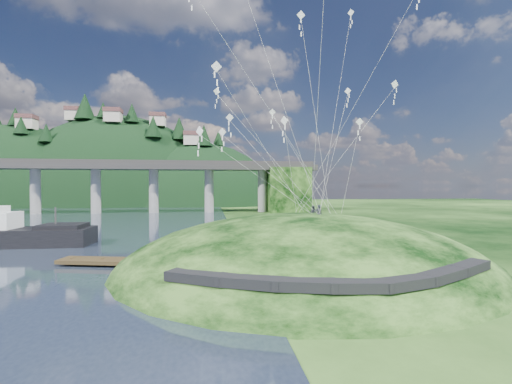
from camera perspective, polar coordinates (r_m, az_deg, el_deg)
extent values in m
plane|color=black|center=(30.35, -6.15, -13.55)|extent=(320.00, 320.00, 0.00)
ellipsoid|color=black|center=(33.82, 7.90, -14.66)|extent=(36.00, 32.00, 13.00)
cube|color=black|center=(22.10, -9.59, -13.68)|extent=(4.32, 3.62, 0.71)
cube|color=black|center=(20.60, -1.11, -14.58)|extent=(4.10, 2.97, 0.61)
cube|color=black|center=(20.22, 8.01, -14.92)|extent=(3.85, 2.37, 0.62)
cube|color=black|center=(20.81, 16.60, -14.61)|extent=(3.62, 1.83, 0.66)
cube|color=black|center=(22.34, 23.62, -13.54)|extent=(3.82, 2.27, 0.68)
cube|color=black|center=(24.71, 28.53, -11.94)|extent=(4.11, 2.97, 0.71)
cube|color=black|center=(27.71, 31.70, -10.51)|extent=(4.26, 3.43, 0.66)
cube|color=#2D2B2B|center=(111.02, -34.07, 3.60)|extent=(160.00, 9.00, 1.60)
cube|color=#2D2B2B|center=(111.10, -34.08, 4.33)|extent=(160.00, 0.40, 1.20)
cube|color=#2D2B2B|center=(114.96, -33.12, 4.22)|extent=(160.00, 0.40, 1.20)
cylinder|color=gray|center=(109.81, -32.87, 0.25)|extent=(2.60, 2.60, 13.00)
cylinder|color=gray|center=(104.16, -25.13, 0.29)|extent=(2.60, 2.60, 13.00)
cylinder|color=gray|center=(100.61, -16.68, 0.32)|extent=(2.60, 2.60, 13.00)
cylinder|color=gray|center=(99.37, -7.82, 0.34)|extent=(2.60, 2.60, 13.00)
cylinder|color=gray|center=(100.54, 1.05, 0.36)|extent=(2.60, 2.60, 13.00)
cube|color=black|center=(101.95, 5.22, 0.36)|extent=(12.00, 11.00, 13.00)
ellipsoid|color=black|center=(168.87, -34.98, -4.49)|extent=(84.00, 60.00, 80.00)
ellipsoid|color=black|center=(160.82, -21.83, -3.93)|extent=(96.00, 68.00, 88.00)
ellipsoid|color=black|center=(148.48, -9.31, -5.83)|extent=(76.00, 56.00, 72.00)
cone|color=black|center=(164.70, -35.17, 10.22)|extent=(5.61, 5.61, 7.39)
cone|color=black|center=(154.45, -34.54, 9.17)|extent=(5.08, 5.08, 6.69)
cone|color=black|center=(149.45, -31.57, 8.43)|extent=(5.29, 5.29, 6.96)
cone|color=black|center=(155.38, -26.61, 12.63)|extent=(8.01, 8.01, 10.54)
cone|color=black|center=(152.51, -24.13, 12.36)|extent=(4.97, 4.97, 6.54)
cone|color=black|center=(147.57, -19.98, 12.29)|extent=(5.83, 5.83, 7.67)
cone|color=black|center=(140.06, -16.76, 10.39)|extent=(6.47, 6.47, 8.51)
cone|color=black|center=(145.82, -12.69, 10.29)|extent=(7.13, 7.13, 9.38)
cone|color=black|center=(139.89, -8.68, 9.31)|extent=(6.56, 6.56, 8.63)
cone|color=black|center=(145.43, -6.29, 8.92)|extent=(4.88, 4.88, 6.42)
cube|color=beige|center=(159.18, -33.86, 9.38)|extent=(6.00, 5.00, 4.00)
cube|color=brown|center=(159.60, -33.87, 10.34)|extent=(6.40, 5.40, 1.60)
cube|color=beige|center=(159.57, -27.98, 11.13)|extent=(6.00, 5.00, 4.00)
cube|color=brown|center=(160.07, -27.98, 12.08)|extent=(6.40, 5.40, 1.60)
cube|color=beige|center=(146.69, -22.72, 11.39)|extent=(6.00, 5.00, 4.00)
cube|color=brown|center=(147.21, -22.72, 12.43)|extent=(6.40, 5.40, 1.60)
cube|color=beige|center=(149.29, -16.05, 11.21)|extent=(6.00, 5.00, 4.00)
cube|color=brown|center=(149.79, -16.05, 12.23)|extent=(6.40, 5.40, 1.60)
cube|color=beige|center=(140.74, -10.68, 8.44)|extent=(6.00, 5.00, 4.00)
cube|color=brown|center=(141.12, -10.68, 9.52)|extent=(6.40, 5.40, 1.60)
cube|color=black|center=(53.33, -35.54, -6.19)|extent=(19.14, 5.58, 2.25)
cube|color=black|center=(50.52, -29.52, -4.94)|extent=(5.28, 4.43, 0.52)
cylinder|color=#2D2B2B|center=(50.77, -30.43, -3.65)|extent=(0.21, 0.21, 2.60)
cube|color=#332615|center=(35.13, -19.81, -10.83)|extent=(14.45, 5.38, 0.36)
cylinder|color=#332615|center=(38.13, -28.33, -10.34)|extent=(0.31, 0.31, 1.02)
cylinder|color=#332615|center=(36.56, -24.25, -10.80)|extent=(0.31, 0.31, 1.02)
cylinder|color=#332615|center=(35.18, -19.81, -11.23)|extent=(0.31, 0.31, 1.02)
cylinder|color=#332615|center=(34.02, -15.03, -11.63)|extent=(0.31, 0.31, 1.02)
cylinder|color=#332615|center=(33.11, -9.93, -11.96)|extent=(0.31, 0.31, 1.02)
imported|color=#22252E|center=(32.81, 10.41, -2.08)|extent=(0.69, 0.50, 1.78)
imported|color=#22252E|center=(35.48, 9.50, -2.21)|extent=(0.92, 0.92, 1.50)
cube|color=white|center=(35.04, 25.39, 26.83)|extent=(0.09, 0.08, 0.45)
cube|color=white|center=(34.80, 25.38, 26.01)|extent=(0.09, 0.08, 0.45)
cube|color=white|center=(38.16, 7.49, 27.21)|extent=(0.85, 0.19, 0.84)
cube|color=white|center=(37.89, 7.49, 26.40)|extent=(0.11, 0.04, 0.49)
cube|color=white|center=(37.64, 7.49, 25.57)|extent=(0.11, 0.04, 0.49)
cube|color=white|center=(37.40, 7.48, 24.74)|extent=(0.11, 0.04, 0.49)
cube|color=white|center=(29.47, -6.62, 20.06)|extent=(0.88, 0.25, 0.86)
cube|color=white|center=(29.27, -6.62, 18.91)|extent=(0.12, 0.04, 0.51)
cube|color=white|center=(29.08, -6.61, 17.74)|extent=(0.12, 0.04, 0.51)
cube|color=white|center=(28.91, -6.61, 16.57)|extent=(0.12, 0.04, 0.51)
cube|color=white|center=(43.23, 15.06, 15.95)|extent=(0.59, 0.61, 0.80)
cube|color=white|center=(43.09, 15.06, 15.22)|extent=(0.10, 0.08, 0.47)
cube|color=white|center=(42.95, 15.05, 14.48)|extent=(0.10, 0.08, 0.47)
cube|color=white|center=(42.82, 15.05, 13.74)|extent=(0.10, 0.08, 0.47)
cube|color=white|center=(35.20, -5.65, 9.91)|extent=(0.79, 0.32, 0.81)
cube|color=white|center=(35.12, -5.65, 8.97)|extent=(0.11, 0.03, 0.48)
cube|color=white|center=(35.04, -5.64, 8.02)|extent=(0.11, 0.03, 0.48)
cube|color=white|center=(34.97, -5.64, 7.08)|extent=(0.11, 0.03, 0.48)
cube|color=white|center=(30.73, 4.73, 11.76)|extent=(0.57, 0.62, 0.79)
cube|color=white|center=(30.63, 4.73, 10.72)|extent=(0.10, 0.08, 0.46)
cube|color=white|center=(30.54, 4.73, 9.68)|extent=(0.10, 0.08, 0.46)
cube|color=white|center=(30.46, 4.73, 8.63)|extent=(0.10, 0.08, 0.46)
cube|color=white|center=(24.93, -9.37, 9.96)|extent=(0.54, 0.55, 0.73)
cube|color=white|center=(24.86, -9.36, 8.77)|extent=(0.09, 0.07, 0.43)
cube|color=white|center=(24.79, -9.36, 7.58)|extent=(0.09, 0.07, 0.43)
cube|color=white|center=(24.74, -9.36, 6.39)|extent=(0.09, 0.07, 0.43)
cube|color=white|center=(41.83, 2.73, 13.15)|extent=(0.81, 0.23, 0.80)
cube|color=white|center=(41.72, 2.73, 12.38)|extent=(0.11, 0.04, 0.47)
cube|color=white|center=(41.61, 2.73, 11.61)|extent=(0.11, 0.04, 0.47)
cube|color=white|center=(41.51, 2.73, 10.84)|extent=(0.11, 0.04, 0.47)
cube|color=white|center=(28.48, -10.77, 28.97)|extent=(0.09, 0.06, 0.41)
cube|color=white|center=(28.25, -10.76, 28.07)|extent=(0.09, 0.06, 0.41)
cube|color=white|center=(38.52, -6.57, 16.32)|extent=(0.72, 0.35, 0.75)
cube|color=white|center=(38.38, -6.57, 15.54)|extent=(0.09, 0.08, 0.45)
cube|color=white|center=(38.25, -6.56, 14.75)|extent=(0.09, 0.08, 0.45)
cube|color=white|center=(38.12, -6.56, 13.95)|extent=(0.09, 0.08, 0.45)
cube|color=white|center=(38.71, 22.14, 16.29)|extent=(0.85, 0.26, 0.84)
cube|color=white|center=(38.56, 22.13, 15.41)|extent=(0.11, 0.07, 0.50)
cube|color=white|center=(38.41, 22.13, 14.53)|extent=(0.11, 0.07, 0.50)
cube|color=white|center=(38.27, 22.12, 13.64)|extent=(0.11, 0.07, 0.50)
cube|color=white|center=(32.03, 16.89, 11.12)|extent=(0.67, 0.18, 0.66)
cube|color=white|center=(31.95, 16.89, 10.29)|extent=(0.09, 0.02, 0.39)
cube|color=white|center=(31.88, 16.88, 9.44)|extent=(0.09, 0.02, 0.39)
cube|color=white|center=(31.81, 16.88, 8.59)|extent=(0.09, 0.02, 0.39)
cube|color=white|center=(37.07, -4.41, 12.26)|extent=(0.83, 0.29, 0.83)
cube|color=white|center=(36.95, -4.41, 11.35)|extent=(0.11, 0.03, 0.49)
cube|color=white|center=(36.85, -4.40, 10.42)|extent=(0.11, 0.03, 0.49)
cube|color=white|center=(36.76, -4.40, 9.50)|extent=(0.11, 0.03, 0.49)
cube|color=white|center=(41.89, 15.53, 26.85)|extent=(0.55, 0.48, 0.68)
cube|color=white|center=(41.68, 15.52, 26.24)|extent=(0.09, 0.05, 0.40)
cube|color=white|center=(41.47, 15.52, 25.63)|extent=(0.09, 0.05, 0.40)
cube|color=white|center=(41.27, 15.52, 25.00)|extent=(0.09, 0.05, 0.40)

